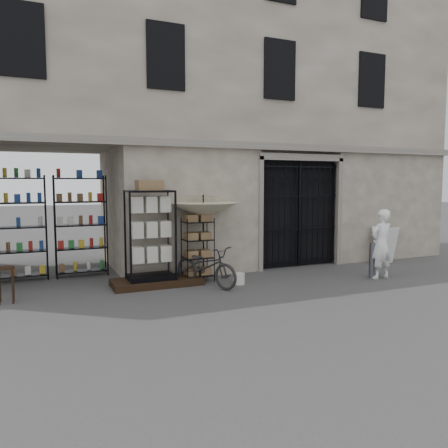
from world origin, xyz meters
name	(u,v)px	position (x,y,z in m)	size (l,w,h in m)	color
ground	(284,290)	(0.00, 0.00, 0.00)	(80.00, 80.00, 0.00)	black
main_building	(214,107)	(0.00, 4.00, 4.50)	(14.00, 4.00, 9.00)	#B3A997
shop_recess	(53,218)	(-4.50, 2.80, 1.50)	(3.00, 1.70, 3.00)	black
shop_shelving	(51,227)	(-4.55, 3.30, 1.25)	(2.70, 0.50, 2.50)	black
iron_gate	(296,212)	(1.75, 2.28, 1.50)	(2.50, 0.21, 3.00)	black
step_platform	(157,282)	(-2.40, 1.55, 0.07)	(2.00, 0.90, 0.15)	black
display_cabinet	(151,240)	(-2.53, 1.53, 1.05)	(1.16, 0.94, 2.17)	black
wire_rack	(198,250)	(-1.39, 1.59, 0.73)	(0.76, 0.63, 1.50)	black
market_umbrella	(203,206)	(-1.21, 1.69, 1.76)	(1.94, 1.96, 2.45)	black
white_bucket	(239,279)	(-0.64, 0.90, 0.13)	(0.26, 0.26, 0.25)	silver
bicycle	(206,286)	(-1.40, 1.02, 0.00)	(0.61, 0.91, 1.74)	black
wooden_stool	(6,284)	(-5.44, 1.27, 0.37)	(0.41, 0.41, 0.71)	black
steel_bollard	(373,260)	(2.65, 0.23, 0.43)	(0.16, 0.16, 0.86)	slate
shopkeeper	(380,278)	(2.79, 0.10, 0.00)	(0.61, 1.68, 0.40)	white
easel_sign	(385,245)	(4.31, 1.57, 0.54)	(0.51, 0.59, 1.04)	silver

